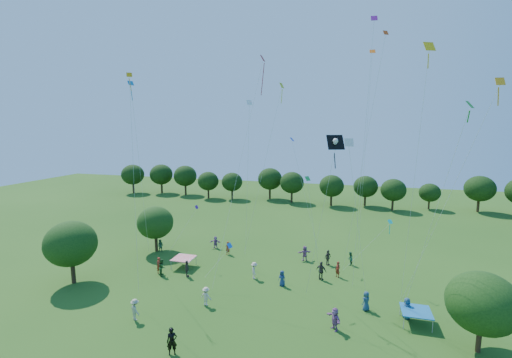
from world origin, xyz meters
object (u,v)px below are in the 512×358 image
object	(u,v)px
pirate_kite	(335,145)
near_tree_west	(71,244)
red_high_kite	(254,100)
man_in_black	(172,341)
near_tree_east	(483,303)
tent_red_stripe	(184,258)
tent_blue	(416,311)
near_tree_north	(155,223)

from	to	relation	value
pirate_kite	near_tree_west	bearing A→B (deg)	179.46
pirate_kite	red_high_kite	size ratio (longest dim) A/B	0.65
man_in_black	red_high_kite	bearing A→B (deg)	49.97
near_tree_east	red_high_kite	size ratio (longest dim) A/B	0.27
near_tree_west	man_in_black	world-z (taller)	near_tree_west
near_tree_west	tent_red_stripe	bearing A→B (deg)	35.90
near_tree_east	tent_red_stripe	bearing A→B (deg)	163.71
tent_blue	man_in_black	xyz separation A→B (m)	(-16.57, -8.38, -0.08)
near_tree_west	near_tree_east	distance (m)	34.91
near_tree_west	near_tree_north	bearing A→B (deg)	72.64
tent_red_stripe	red_high_kite	distance (m)	18.66
near_tree_north	red_high_kite	bearing A→B (deg)	-17.72
tent_blue	pirate_kite	distance (m)	14.58
near_tree_north	tent_blue	world-z (taller)	near_tree_north
near_tree_west	man_in_black	bearing A→B (deg)	-25.72
pirate_kite	red_high_kite	bearing A→B (deg)	143.34
tent_red_stripe	tent_blue	world-z (taller)	same
near_tree_east	tent_red_stripe	xyz separation A→B (m)	(-26.13, 7.64, -2.53)
near_tree_east	tent_red_stripe	size ratio (longest dim) A/B	2.56
red_high_kite	pirate_kite	bearing A→B (deg)	-36.66
near_tree_north	red_high_kite	xyz separation A→B (m)	(13.93, -4.45, 14.09)
near_tree_east	pirate_kite	size ratio (longest dim) A/B	0.42
near_tree_east	red_high_kite	world-z (taller)	red_high_kite
near_tree_east	man_in_black	world-z (taller)	near_tree_east
near_tree_east	tent_blue	size ratio (longest dim) A/B	2.56
near_tree_west	near_tree_north	size ratio (longest dim) A/B	1.11
near_tree_west	near_tree_north	distance (m)	10.46
near_tree_north	pirate_kite	xyz separation A→B (m)	(21.67, -10.22, 10.32)
near_tree_east	near_tree_west	bearing A→B (deg)	177.86
tent_red_stripe	tent_blue	bearing A→B (deg)	-12.67
near_tree_west	near_tree_east	size ratio (longest dim) A/B	1.10
near_tree_north	near_tree_east	distance (m)	33.71
pirate_kite	red_high_kite	world-z (taller)	red_high_kite
tent_blue	pirate_kite	world-z (taller)	pirate_kite
near_tree_west	pirate_kite	xyz separation A→B (m)	(24.79, -0.24, 9.94)
near_tree_west	pirate_kite	bearing A→B (deg)	-0.54
red_high_kite	man_in_black	bearing A→B (deg)	-100.07
tent_blue	man_in_black	distance (m)	18.57
near_tree_north	tent_blue	xyz separation A→B (m)	(28.25, -8.73, -2.61)
near_tree_north	near_tree_east	bearing A→B (deg)	-19.55
near_tree_west	tent_blue	world-z (taller)	near_tree_west
tent_red_stripe	near_tree_north	bearing A→B (deg)	147.09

